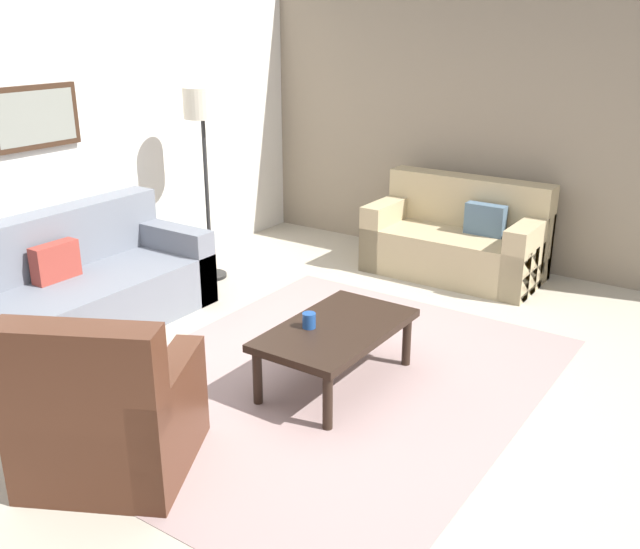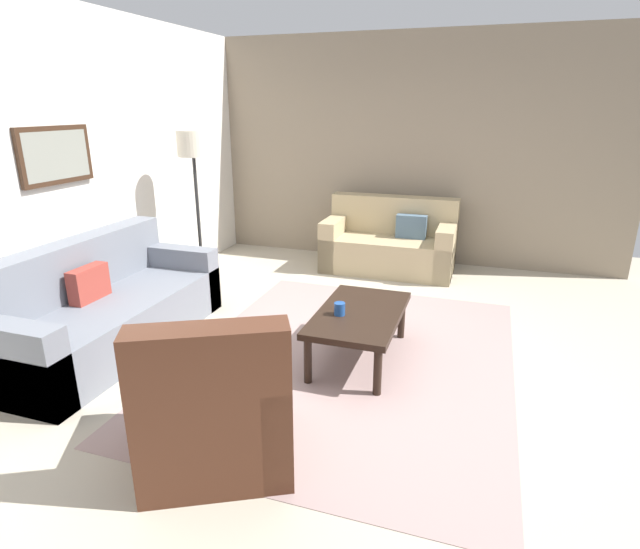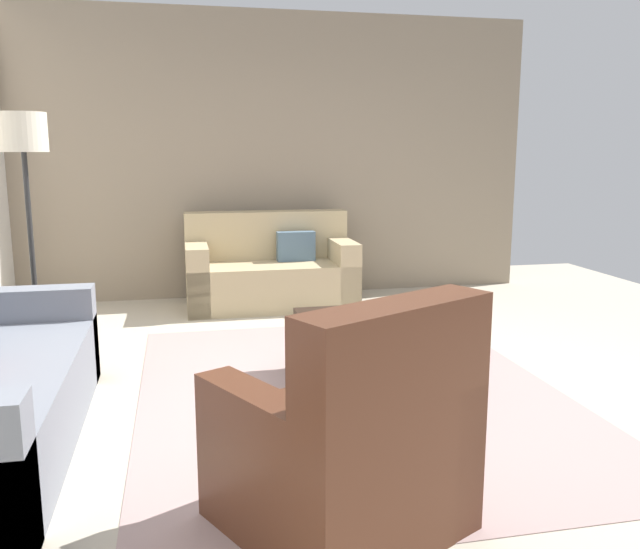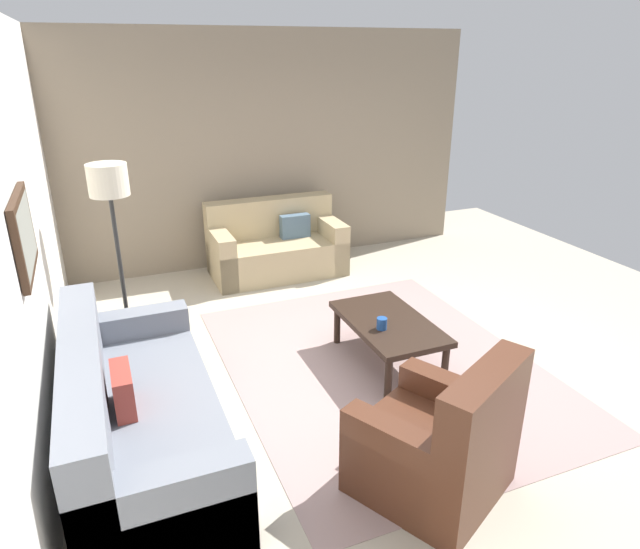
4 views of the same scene
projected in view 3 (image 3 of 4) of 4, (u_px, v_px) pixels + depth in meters
The scene contains 8 objects.
ground_plane at pixel (351, 393), 4.05m from camera, with size 8.00×8.00×0.00m, color #B2A893.
stone_feature_panel at pixel (277, 157), 6.68m from camera, with size 0.12×5.20×2.80m, color gray.
area_rug at pixel (351, 393), 4.05m from camera, with size 3.23×2.53×0.01m, color gray.
couch_loveseat at pixel (270, 273), 6.35m from camera, with size 0.80×1.57×0.88m.
armchair_leather at pixel (351, 457), 2.53m from camera, with size 1.08×1.08×0.95m.
coffee_table at pixel (360, 334), 4.04m from camera, with size 1.10×0.64×0.41m.
cup at pixel (344, 324), 3.88m from camera, with size 0.09×0.09×0.10m, color #1E478C.
lamp_standing at pixel (24, 158), 4.43m from camera, with size 0.32×0.32×1.71m.
Camera 3 is at (-3.72, 0.99, 1.46)m, focal length 37.23 mm.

